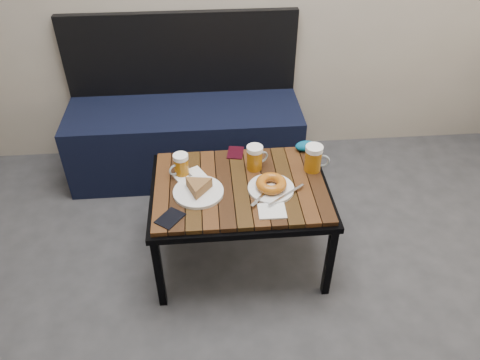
{
  "coord_description": "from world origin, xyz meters",
  "views": [
    {
      "loc": [
        -0.13,
        -0.74,
        1.84
      ],
      "look_at": [
        0.02,
        0.96,
        0.5
      ],
      "focal_mm": 35.0,
      "sensor_mm": 36.0,
      "label": 1
    }
  ],
  "objects": [
    {
      "name": "passport_navy",
      "position": [
        -0.3,
        0.76,
        0.47
      ],
      "size": [
        0.14,
        0.14,
        0.01
      ],
      "primitive_type": "cube",
      "rotation": [
        0.0,
        0.0,
        -0.66
      ],
      "color": "black",
      "rests_on": "cafe_table"
    },
    {
      "name": "passport_burgundy",
      "position": [
        0.02,
        1.22,
        0.47
      ],
      "size": [
        0.1,
        0.12,
        0.01
      ],
      "primitive_type": "cube",
      "rotation": [
        0.0,
        0.0,
        -0.18
      ],
      "color": "black",
      "rests_on": "cafe_table"
    },
    {
      "name": "beer_mug_right",
      "position": [
        0.38,
        1.05,
        0.54
      ],
      "size": [
        0.13,
        0.09,
        0.14
      ],
      "rotation": [
        0.0,
        0.0,
        -0.18
      ],
      "color": "#A25F0D",
      "rests_on": "cafe_table"
    },
    {
      "name": "bench",
      "position": [
        -0.25,
        1.76,
        0.27
      ],
      "size": [
        1.4,
        0.5,
        0.95
      ],
      "color": "black",
      "rests_on": "ground"
    },
    {
      "name": "beer_mug_centre",
      "position": [
        0.1,
        1.09,
        0.54
      ],
      "size": [
        0.12,
        0.1,
        0.13
      ],
      "rotation": [
        0.0,
        0.0,
        0.45
      ],
      "color": "#A25F0D",
      "rests_on": "cafe_table"
    },
    {
      "name": "napkin_left",
      "position": [
        -0.21,
        1.03,
        0.48
      ],
      "size": [
        0.19,
        0.19,
        0.01
      ],
      "rotation": [
        0.0,
        0.0,
        0.48
      ],
      "color": "white",
      "rests_on": "cafe_table"
    },
    {
      "name": "knit_pouch",
      "position": [
        0.38,
        1.22,
        0.5
      ],
      "size": [
        0.12,
        0.08,
        0.05
      ],
      "primitive_type": "ellipsoid",
      "rotation": [
        0.0,
        0.0,
        0.13
      ],
      "color": "navy",
      "rests_on": "cafe_table"
    },
    {
      "name": "napkin_right",
      "position": [
        0.14,
        0.76,
        0.48
      ],
      "size": [
        0.12,
        0.1,
        0.01
      ],
      "rotation": [
        0.0,
        0.0,
        -0.02
      ],
      "color": "white",
      "rests_on": "cafe_table"
    },
    {
      "name": "plate_bagel",
      "position": [
        0.16,
        0.91,
        0.5
      ],
      "size": [
        0.26,
        0.24,
        0.06
      ],
      "color": "white",
      "rests_on": "cafe_table"
    },
    {
      "name": "plate_pie",
      "position": [
        -0.18,
        0.92,
        0.5
      ],
      "size": [
        0.23,
        0.23,
        0.07
      ],
      "color": "white",
      "rests_on": "cafe_table"
    },
    {
      "name": "cafe_table",
      "position": [
        0.02,
        0.96,
        0.43
      ],
      "size": [
        0.84,
        0.62,
        0.47
      ],
      "color": "black",
      "rests_on": "ground"
    },
    {
      "name": "beer_mug_left",
      "position": [
        -0.25,
        1.06,
        0.53
      ],
      "size": [
        0.11,
        0.09,
        0.11
      ],
      "rotation": [
        0.0,
        0.0,
        3.73
      ],
      "color": "#A25F0D",
      "rests_on": "cafe_table"
    }
  ]
}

